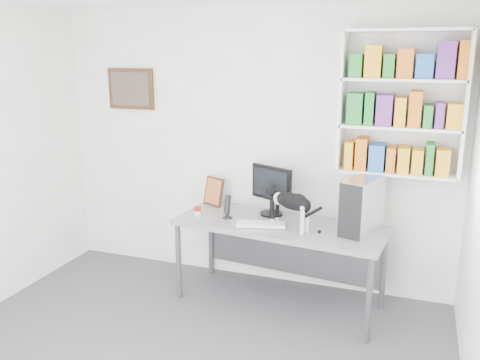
# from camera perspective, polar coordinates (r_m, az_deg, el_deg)

# --- Properties ---
(room) EXTENTS (4.01, 4.01, 2.70)m
(room) POSITION_cam_1_polar(r_m,az_deg,el_deg) (3.24, -10.18, -2.69)
(room) COLOR #4A4B4F
(room) RESTS_ON ground
(bookshelf) EXTENTS (1.03, 0.28, 1.24)m
(bookshelf) POSITION_cam_1_polar(r_m,az_deg,el_deg) (4.56, 17.65, 8.17)
(bookshelf) COLOR white
(bookshelf) RESTS_ON room
(wall_art) EXTENTS (0.52, 0.04, 0.42)m
(wall_art) POSITION_cam_1_polar(r_m,az_deg,el_deg) (5.48, -12.14, 9.98)
(wall_art) COLOR #4E2719
(wall_art) RESTS_ON room
(desk) EXTENTS (1.95, 0.93, 0.78)m
(desk) POSITION_cam_1_polar(r_m,az_deg,el_deg) (4.73, 4.39, -9.35)
(desk) COLOR gray
(desk) RESTS_ON room
(monitor) EXTENTS (0.50, 0.38, 0.48)m
(monitor) POSITION_cam_1_polar(r_m,az_deg,el_deg) (4.75, 3.59, -1.15)
(monitor) COLOR black
(monitor) RESTS_ON desk
(keyboard) EXTENTS (0.46, 0.26, 0.03)m
(keyboard) POSITION_cam_1_polar(r_m,az_deg,el_deg) (4.50, 2.38, -4.98)
(keyboard) COLOR silver
(keyboard) RESTS_ON desk
(pc_tower) EXTENTS (0.34, 0.51, 0.47)m
(pc_tower) POSITION_cam_1_polar(r_m,az_deg,el_deg) (4.41, 13.55, -2.79)
(pc_tower) COLOR silver
(pc_tower) RESTS_ON desk
(speaker) EXTENTS (0.13, 0.13, 0.23)m
(speaker) POSITION_cam_1_polar(r_m,az_deg,el_deg) (4.68, -1.43, -2.94)
(speaker) COLOR black
(speaker) RESTS_ON desk
(leaning_print) EXTENTS (0.25, 0.18, 0.29)m
(leaning_print) POSITION_cam_1_polar(r_m,az_deg,el_deg) (5.07, -2.96, -1.23)
(leaning_print) COLOR #4E2719
(leaning_print) RESTS_ON desk
(soup_can) EXTENTS (0.08, 0.08, 0.09)m
(soup_can) POSITION_cam_1_polar(r_m,az_deg,el_deg) (4.78, -4.77, -3.50)
(soup_can) COLOR #AF120F
(soup_can) RESTS_ON desk
(cat) EXTENTS (0.56, 0.38, 0.34)m
(cat) POSITION_cam_1_polar(r_m,az_deg,el_deg) (4.40, 5.73, -3.40)
(cat) COLOR black
(cat) RESTS_ON desk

